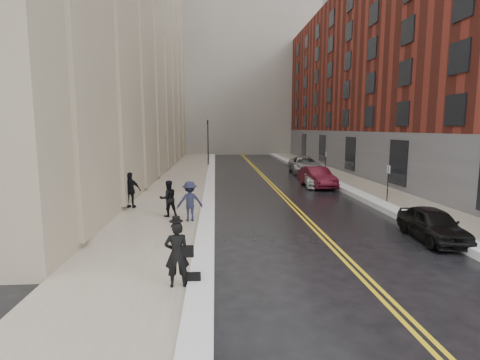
{
  "coord_description": "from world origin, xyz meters",
  "views": [
    {
      "loc": [
        -1.78,
        -12.22,
        4.3
      ],
      "look_at": [
        -0.51,
        7.07,
        1.6
      ],
      "focal_mm": 28.0,
      "sensor_mm": 36.0,
      "label": 1
    }
  ],
  "objects": [
    {
      "name": "snow_ridge_right",
      "position": [
        7.15,
        16.0,
        0.15
      ],
      "size": [
        0.85,
        60.8,
        0.3
      ],
      "primitive_type": "cube",
      "color": "silver",
      "rests_on": "ground"
    },
    {
      "name": "lane_stripe_b",
      "position": [
        2.62,
        16.0,
        0.0
      ],
      "size": [
        0.12,
        64.0,
        0.01
      ],
      "primitive_type": "cube",
      "color": "gold",
      "rests_on": "ground"
    },
    {
      "name": "traffic_signal",
      "position": [
        -2.6,
        30.0,
        3.08
      ],
      "size": [
        0.18,
        0.15,
        5.2
      ],
      "color": "black",
      "rests_on": "ground"
    },
    {
      "name": "tower_far_center",
      "position": [
        1.0,
        56.0,
        26.0
      ],
      "size": [
        28.0,
        16.0,
        52.0
      ],
      "primitive_type": "cube",
      "color": "gray",
      "rests_on": "ground"
    },
    {
      "name": "tower_far_right",
      "position": [
        14.0,
        66.0,
        22.0
      ],
      "size": [
        22.0,
        18.0,
        44.0
      ],
      "primitive_type": "cube",
      "color": "slate",
      "rests_on": "ground"
    },
    {
      "name": "pedestrian_main",
      "position": [
        -2.81,
        -2.74,
        1.03
      ],
      "size": [
        0.69,
        0.5,
        1.76
      ],
      "primitive_type": "imported",
      "rotation": [
        0.0,
        0.0,
        3.28
      ],
      "color": "black",
      "rests_on": "sidewalk_left"
    },
    {
      "name": "lane_stripe_a",
      "position": [
        2.38,
        16.0,
        0.0
      ],
      "size": [
        0.12,
        64.0,
        0.01
      ],
      "primitive_type": "cube",
      "color": "gold",
      "rests_on": "ground"
    },
    {
      "name": "car_silver_far",
      "position": [
        6.77,
        22.99,
        0.78
      ],
      "size": [
        3.03,
        5.83,
        1.57
      ],
      "primitive_type": "imported",
      "rotation": [
        0.0,
        0.0,
        -0.08
      ],
      "color": "#A9ABB1",
      "rests_on": "ground"
    },
    {
      "name": "building_right",
      "position": [
        17.5,
        23.0,
        9.0
      ],
      "size": [
        14.0,
        50.0,
        18.0
      ],
      "primitive_type": "cube",
      "color": "maroon",
      "rests_on": "ground"
    },
    {
      "name": "car_silver_near",
      "position": [
        5.67,
        14.98,
        0.66
      ],
      "size": [
        2.23,
        4.71,
        1.33
      ],
      "primitive_type": "imported",
      "rotation": [
        0.0,
        0.0,
        -0.08
      ],
      "color": "#B8BBC0",
      "rests_on": "ground"
    },
    {
      "name": "parking_sign_near",
      "position": [
        7.9,
        8.0,
        1.36
      ],
      "size": [
        0.06,
        0.35,
        2.23
      ],
      "color": "black",
      "rests_on": "ground"
    },
    {
      "name": "pedestrian_c",
      "position": [
        -6.2,
        7.28,
        1.09
      ],
      "size": [
        1.17,
        0.69,
        1.88
      ],
      "primitive_type": "imported",
      "rotation": [
        0.0,
        0.0,
        2.92
      ],
      "color": "black",
      "rests_on": "sidewalk_left"
    },
    {
      "name": "ground",
      "position": [
        0.0,
        0.0,
        0.0
      ],
      "size": [
        160.0,
        160.0,
        0.0
      ],
      "primitive_type": "plane",
      "color": "black",
      "rests_on": "ground"
    },
    {
      "name": "pedestrian_b",
      "position": [
        -2.95,
        4.35,
        1.04
      ],
      "size": [
        1.25,
        0.86,
        1.79
      ],
      "primitive_type": "imported",
      "rotation": [
        0.0,
        0.0,
        3.32
      ],
      "color": "#1B1D31",
      "rests_on": "sidewalk_left"
    },
    {
      "name": "sidewalk_left",
      "position": [
        -4.5,
        16.0,
        0.07
      ],
      "size": [
        4.0,
        64.0,
        0.15
      ],
      "primitive_type": "cube",
      "color": "gray",
      "rests_on": "ground"
    },
    {
      "name": "snow_ridge_left",
      "position": [
        -2.2,
        16.0,
        0.13
      ],
      "size": [
        0.7,
        60.8,
        0.26
      ],
      "primitive_type": "cube",
      "color": "silver",
      "rests_on": "ground"
    },
    {
      "name": "car_black",
      "position": [
        6.52,
        1.23,
        0.64
      ],
      "size": [
        1.74,
        3.82,
        1.27
      ],
      "primitive_type": "imported",
      "rotation": [
        0.0,
        0.0,
        -0.06
      ],
      "color": "black",
      "rests_on": "ground"
    },
    {
      "name": "pedestrian_a",
      "position": [
        -4.02,
        5.28,
        1.0
      ],
      "size": [
        1.02,
        0.92,
        1.71
      ],
      "primitive_type": "imported",
      "rotation": [
        0.0,
        0.0,
        3.55
      ],
      "color": "black",
      "rests_on": "sidewalk_left"
    },
    {
      "name": "sidewalk_right",
      "position": [
        9.0,
        16.0,
        0.07
      ],
      "size": [
        3.0,
        64.0,
        0.15
      ],
      "primitive_type": "cube",
      "color": "gray",
      "rests_on": "ground"
    },
    {
      "name": "car_maroon",
      "position": [
        5.61,
        14.44,
        0.73
      ],
      "size": [
        2.03,
        4.59,
        1.47
      ],
      "primitive_type": "imported",
      "rotation": [
        0.0,
        0.0,
        0.11
      ],
      "color": "#480D1A",
      "rests_on": "ground"
    },
    {
      "name": "tower_far_left",
      "position": [
        -12.0,
        72.0,
        30.0
      ],
      "size": [
        22.0,
        18.0,
        60.0
      ],
      "primitive_type": "cube",
      "color": "slate",
      "rests_on": "ground"
    },
    {
      "name": "parking_sign_far",
      "position": [
        7.9,
        20.0,
        1.36
      ],
      "size": [
        0.06,
        0.35,
        2.23
      ],
      "color": "black",
      "rests_on": "ground"
    }
  ]
}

